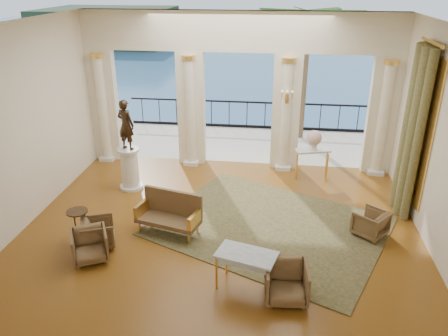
# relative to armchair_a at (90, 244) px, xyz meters

# --- Properties ---
(floor) EXTENTS (9.00, 9.00, 0.00)m
(floor) POSITION_rel_armchair_a_xyz_m (2.48, 1.47, -0.36)
(floor) COLOR #4B270B
(floor) RESTS_ON ground
(room_walls) EXTENTS (9.00, 9.00, 9.00)m
(room_walls) POSITION_rel_armchair_a_xyz_m (2.48, 0.35, 2.52)
(room_walls) COLOR white
(room_walls) RESTS_ON ground
(arcade) EXTENTS (9.00, 0.56, 4.50)m
(arcade) POSITION_rel_armchair_a_xyz_m (2.48, 5.29, 2.22)
(arcade) COLOR beige
(arcade) RESTS_ON ground
(terrace) EXTENTS (10.00, 3.60, 0.10)m
(terrace) POSITION_rel_armchair_a_xyz_m (2.48, 7.27, -0.41)
(terrace) COLOR #B8AC9C
(terrace) RESTS_ON ground
(balustrade) EXTENTS (9.00, 0.06, 1.03)m
(balustrade) POSITION_rel_armchair_a_xyz_m (2.48, 8.87, 0.05)
(balustrade) COLOR black
(balustrade) RESTS_ON terrace
(palm_tree) EXTENTS (2.00, 2.00, 4.50)m
(palm_tree) POSITION_rel_armchair_a_xyz_m (4.48, 8.07, 3.73)
(palm_tree) COLOR #4C3823
(palm_tree) RESTS_ON terrace
(headland) EXTENTS (22.00, 18.00, 6.00)m
(headland) POSITION_rel_armchair_a_xyz_m (-27.52, 71.47, -3.36)
(headland) COLOR black
(headland) RESTS_ON sea
(sea) EXTENTS (160.00, 160.00, 0.00)m
(sea) POSITION_rel_armchair_a_xyz_m (2.48, 61.47, -6.36)
(sea) COLOR teal
(sea) RESTS_ON ground
(curtain) EXTENTS (0.33, 1.40, 4.09)m
(curtain) POSITION_rel_armchair_a_xyz_m (6.76, 2.97, 1.66)
(curtain) COLOR brown
(curtain) RESTS_ON ground
(window_frame) EXTENTS (0.04, 1.60, 3.40)m
(window_frame) POSITION_rel_armchair_a_xyz_m (6.95, 2.97, 1.74)
(window_frame) COLOR #ECB24D
(window_frame) RESTS_ON room_walls
(wall_sconce) EXTENTS (0.30, 0.11, 0.33)m
(wall_sconce) POSITION_rel_armchair_a_xyz_m (3.88, 4.98, 1.87)
(wall_sconce) COLOR #ECB24D
(wall_sconce) RESTS_ON arcade
(rug) EXTENTS (6.09, 5.53, 0.02)m
(rug) POSITION_rel_armchair_a_xyz_m (3.60, 1.73, -0.35)
(rug) COLOR #31391A
(rug) RESTS_ON ground
(armchair_a) EXTENTS (0.92, 0.90, 0.72)m
(armchair_a) POSITION_rel_armchair_a_xyz_m (0.00, 0.00, 0.00)
(armchair_a) COLOR #43321C
(armchair_a) RESTS_ON ground
(armchair_b) EXTENTS (0.80, 0.76, 0.77)m
(armchair_b) POSITION_rel_armchair_a_xyz_m (3.97, -0.69, 0.03)
(armchair_b) COLOR #43321C
(armchair_b) RESTS_ON ground
(armchair_c) EXTENTS (0.87, 0.88, 0.66)m
(armchair_c) POSITION_rel_armchair_a_xyz_m (5.83, 1.67, -0.03)
(armchair_c) COLOR #43321C
(armchair_c) RESTS_ON ground
(armchair_d) EXTENTS (0.82, 0.84, 0.68)m
(armchair_d) POSITION_rel_armchair_a_xyz_m (-0.02, 0.50, -0.02)
(armchair_d) COLOR #43321C
(armchair_d) RESTS_ON ground
(settee) EXTENTS (1.54, 0.95, 0.95)m
(settee) POSITION_rel_armchair_a_xyz_m (1.37, 1.27, 0.11)
(settee) COLOR #43321C
(settee) RESTS_ON ground
(game_table) EXTENTS (1.20, 0.85, 0.74)m
(game_table) POSITION_rel_armchair_a_xyz_m (3.23, -0.47, 0.31)
(game_table) COLOR #8CA0B2
(game_table) RESTS_ON ground
(pedestal) EXTENTS (0.63, 0.63, 1.15)m
(pedestal) POSITION_rel_armchair_a_xyz_m (-0.23, 3.27, 0.20)
(pedestal) COLOR silver
(pedestal) RESTS_ON ground
(statue) EXTENTS (0.57, 0.47, 1.33)m
(statue) POSITION_rel_armchair_a_xyz_m (-0.23, 3.27, 1.46)
(statue) COLOR #312215
(statue) RESTS_ON pedestal
(console_table) EXTENTS (1.00, 0.62, 0.89)m
(console_table) POSITION_rel_armchair_a_xyz_m (4.68, 4.52, 0.38)
(console_table) COLOR silver
(console_table) RESTS_ON ground
(urn) EXTENTS (0.42, 0.42, 0.56)m
(urn) POSITION_rel_armchair_a_xyz_m (4.68, 4.52, 0.85)
(urn) COLOR white
(urn) RESTS_ON console_table
(side_table) EXTENTS (0.45, 0.45, 0.74)m
(side_table) POSITION_rel_armchair_a_xyz_m (-0.50, 0.62, 0.28)
(side_table) COLOR black
(side_table) RESTS_ON ground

